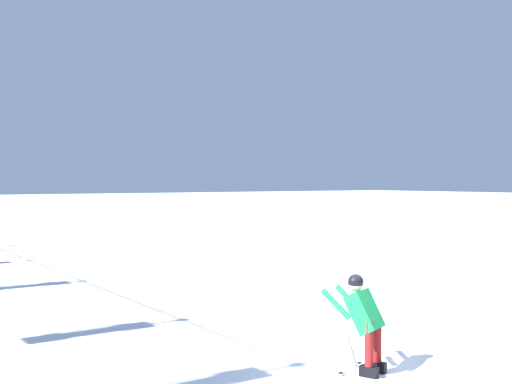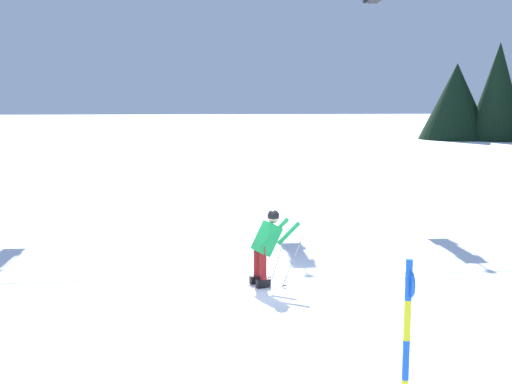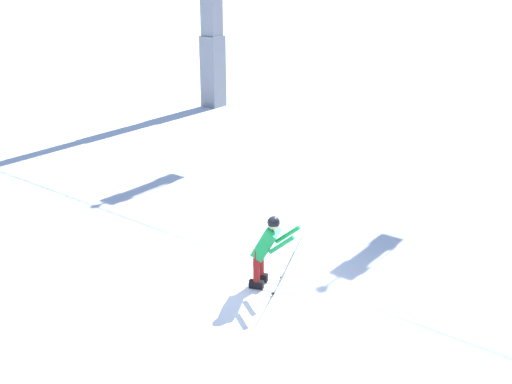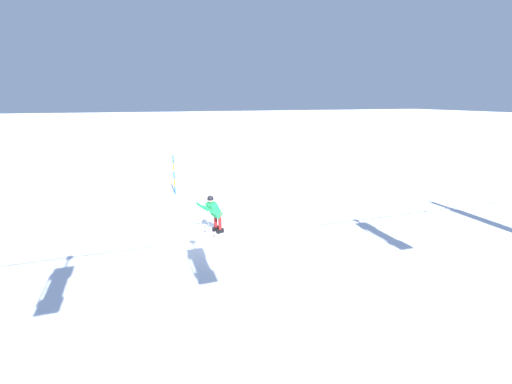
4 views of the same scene
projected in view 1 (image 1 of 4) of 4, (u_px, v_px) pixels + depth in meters
The scene contains 2 objects.
ground_plane at pixel (379, 374), 9.62m from camera, with size 260.00×260.00×0.00m, color white.
skier_carving_main at pixel (364, 317), 9.63m from camera, with size 1.73×1.08×1.63m.
Camera 1 is at (-6.84, 6.94, 2.94)m, focal length 44.52 mm.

